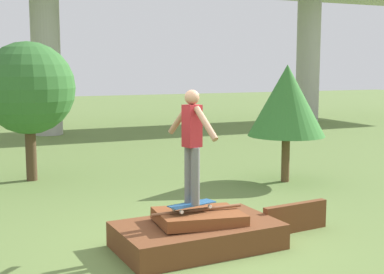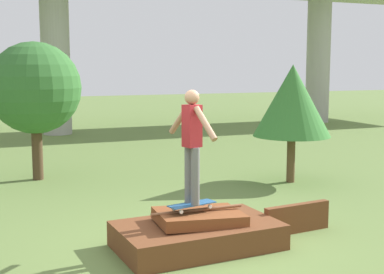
{
  "view_description": "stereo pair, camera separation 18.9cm",
  "coord_description": "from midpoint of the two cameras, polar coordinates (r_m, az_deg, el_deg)",
  "views": [
    {
      "loc": [
        -3.1,
        -6.95,
        2.67
      ],
      "look_at": [
        -0.1,
        -0.03,
        1.66
      ],
      "focal_mm": 50.0,
      "sensor_mm": 36.0,
      "label": 1
    },
    {
      "loc": [
        -2.93,
        -7.02,
        2.67
      ],
      "look_at": [
        -0.1,
        -0.03,
        1.66
      ],
      "focal_mm": 50.0,
      "sensor_mm": 36.0,
      "label": 2
    }
  ],
  "objects": [
    {
      "name": "ground_plane",
      "position": [
        8.06,
        -0.13,
        -11.7
      ],
      "size": [
        80.0,
        80.0,
        0.0
      ],
      "primitive_type": "plane",
      "color": "olive"
    },
    {
      "name": "skater",
      "position": [
        7.62,
        -0.71,
        -0.16
      ],
      "size": [
        0.34,
        1.12,
        1.65
      ],
      "color": "slate",
      "rests_on": "skateboard"
    },
    {
      "name": "scrap_pile",
      "position": [
        7.99,
        -0.1,
        -10.19
      ],
      "size": [
        2.42,
        1.5,
        0.59
      ],
      "color": "brown",
      "rests_on": "ground_plane"
    },
    {
      "name": "scrap_plank_loose",
      "position": [
        8.86,
        10.36,
        -8.45
      ],
      "size": [
        1.22,
        0.24,
        0.46
      ],
      "color": "brown",
      "rests_on": "ground_plane"
    },
    {
      "name": "tree_behind_right",
      "position": [
        12.35,
        9.65,
        3.83
      ],
      "size": [
        1.76,
        1.76,
        2.7
      ],
      "color": "brown",
      "rests_on": "ground_plane"
    },
    {
      "name": "tree_behind_left",
      "position": [
        12.88,
        -17.45,
        4.96
      ],
      "size": [
        2.13,
        2.13,
        3.22
      ],
      "color": "#4C3823",
      "rests_on": "ground_plane"
    },
    {
      "name": "skateboard",
      "position": [
        7.81,
        -0.7,
        -7.22
      ],
      "size": [
        0.76,
        0.39,
        0.09
      ],
      "color": "#23517F",
      "rests_on": "scrap_pile"
    }
  ]
}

